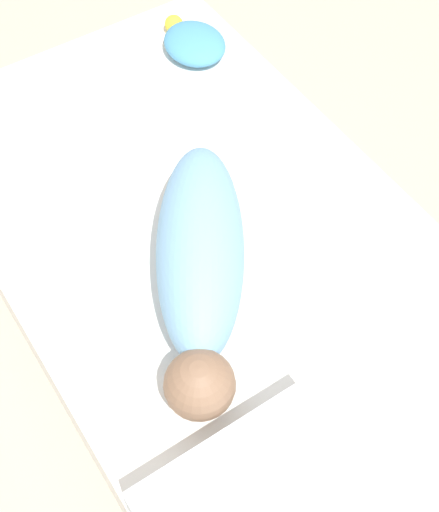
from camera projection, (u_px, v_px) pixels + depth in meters
ground_plane at (236, 313)px, 1.44m from camera, size 12.00×12.00×0.00m
bed_mattress at (237, 292)px, 1.37m from camera, size 1.51×0.76×0.16m
swaddled_baby at (200, 261)px, 1.22m from camera, size 0.50×0.38×0.17m
turtle_plush at (193, 42)px, 1.64m from camera, size 0.19×0.13×0.06m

